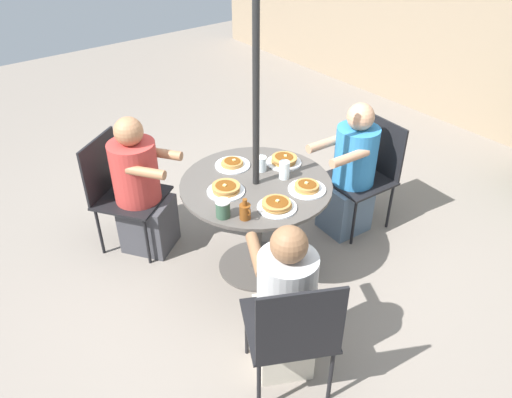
{
  "coord_description": "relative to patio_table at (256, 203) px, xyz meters",
  "views": [
    {
      "loc": [
        2.28,
        -1.78,
        2.57
      ],
      "look_at": [
        0.0,
        0.0,
        0.62
      ],
      "focal_mm": 35.0,
      "sensor_mm": 36.0,
      "label": 1
    }
  ],
  "objects": [
    {
      "name": "pancake_plate_d",
      "position": [
        0.28,
        0.21,
        0.19
      ],
      "size": [
        0.25,
        0.25,
        0.06
      ],
      "color": "white",
      "rests_on": "patio_table"
    },
    {
      "name": "diner_south",
      "position": [
        0.81,
        -0.42,
        -0.1
      ],
      "size": [
        0.58,
        0.51,
        1.06
      ],
      "rotation": [
        0.0,
        0.0,
        1.09
      ],
      "color": "beige",
      "rests_on": "ground"
    },
    {
      "name": "drinking_glass_b",
      "position": [
        0.07,
        0.2,
        0.23
      ],
      "size": [
        0.07,
        0.07,
        0.13
      ],
      "primitive_type": "cylinder",
      "color": "silver",
      "rests_on": "patio_table"
    },
    {
      "name": "pancake_plate_c",
      "position": [
        -0.09,
        0.33,
        0.19
      ],
      "size": [
        0.25,
        0.25,
        0.07
      ],
      "color": "white",
      "rests_on": "patio_table"
    },
    {
      "name": "patio_chair_east",
      "position": [
        -0.9,
        -0.63,
        -0.07
      ],
      "size": [
        0.66,
        0.66,
        0.9
      ],
      "rotation": [
        0.0,
        0.0,
        -0.96
      ],
      "color": "black",
      "rests_on": "ground"
    },
    {
      "name": "syrup_bottle",
      "position": [
        0.28,
        -0.31,
        0.22
      ],
      "size": [
        0.09,
        0.07,
        0.14
      ],
      "color": "brown",
      "rests_on": "patio_table"
    },
    {
      "name": "patio_chair_south",
      "position": [
        0.97,
        -0.51,
        -0.07
      ],
      "size": [
        0.64,
        0.64,
        0.9
      ],
      "rotation": [
        0.0,
        0.0,
        1.09
      ],
      "color": "black",
      "rests_on": "ground"
    },
    {
      "name": "pancake_plate_e",
      "position": [
        -0.29,
        0.01,
        0.18
      ],
      "size": [
        0.25,
        0.25,
        0.05
      ],
      "color": "white",
      "rests_on": "patio_table"
    },
    {
      "name": "pancake_plate_b",
      "position": [
        0.32,
        -0.08,
        0.19
      ],
      "size": [
        0.25,
        0.25,
        0.06
      ],
      "color": "white",
      "rests_on": "patio_table"
    },
    {
      "name": "ground_plane",
      "position": [
        0.0,
        0.0,
        -0.58
      ],
      "size": [
        12.0,
        12.0,
        0.0
      ],
      "primitive_type": "plane",
      "color": "gray"
    },
    {
      "name": "patio_table",
      "position": [
        0.0,
        0.0,
        0.0
      ],
      "size": [
        1.05,
        1.05,
        0.75
      ],
      "color": "#4C4742",
      "rests_on": "ground"
    },
    {
      "name": "pancake_plate_a",
      "position": [
        -0.03,
        -0.23,
        0.19
      ],
      "size": [
        0.25,
        0.25,
        0.06
      ],
      "color": "white",
      "rests_on": "patio_table"
    },
    {
      "name": "umbrella_pole",
      "position": [
        0.0,
        0.0,
        0.43
      ],
      "size": [
        0.05,
        0.05,
        2.03
      ],
      "primitive_type": "cylinder",
      "color": "black",
      "rests_on": "ground"
    },
    {
      "name": "diner_north",
      "position": [
        0.07,
        0.91,
        -0.07
      ],
      "size": [
        0.36,
        0.55,
        1.11
      ],
      "rotation": [
        0.0,
        0.0,
        -3.21
      ],
      "color": "slate",
      "rests_on": "ground"
    },
    {
      "name": "diner_east",
      "position": [
        -0.75,
        -0.52,
        -0.08
      ],
      "size": [
        0.56,
        0.54,
        1.11
      ],
      "rotation": [
        0.0,
        0.0,
        -0.96
      ],
      "color": "#3D3D42",
      "rests_on": "ground"
    },
    {
      "name": "coffee_cup",
      "position": [
        0.18,
        -0.4,
        0.23
      ],
      "size": [
        0.09,
        0.09,
        0.12
      ],
      "color": "#33513D",
      "rests_on": "patio_table"
    },
    {
      "name": "drinking_glass_a",
      "position": [
        -0.11,
        0.13,
        0.22
      ],
      "size": [
        0.08,
        0.08,
        0.11
      ],
      "primitive_type": "cylinder",
      "color": "silver",
      "rests_on": "patio_table"
    },
    {
      "name": "patio_chair_north",
      "position": [
        0.08,
        1.09,
        -0.07
      ],
      "size": [
        0.51,
        0.51,
        0.9
      ],
      "rotation": [
        0.0,
        0.0,
        -3.21
      ],
      "color": "black",
      "rests_on": "ground"
    }
  ]
}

